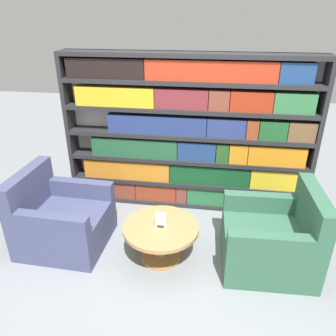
% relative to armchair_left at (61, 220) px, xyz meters
% --- Properties ---
extents(ground_plane, '(14.00, 14.00, 0.00)m').
position_rel_armchair_left_xyz_m(ground_plane, '(1.25, -0.23, -0.29)').
color(ground_plane, gray).
extents(bookshelf, '(3.02, 0.30, 1.92)m').
position_rel_armchair_left_xyz_m(bookshelf, '(1.27, 1.05, 0.67)').
color(bookshelf, silver).
rests_on(bookshelf, ground_plane).
extents(armchair_left, '(0.90, 0.84, 0.85)m').
position_rel_armchair_left_xyz_m(armchair_left, '(0.00, 0.00, 0.00)').
color(armchair_left, '#42476B').
rests_on(armchair_left, ground_plane).
extents(armchair_right, '(0.90, 0.85, 0.85)m').
position_rel_armchair_left_xyz_m(armchair_right, '(2.22, 0.00, 0.00)').
color(armchair_right, '#336047').
rests_on(armchair_right, ground_plane).
extents(coffee_table, '(0.77, 0.77, 0.40)m').
position_rel_armchair_left_xyz_m(coffee_table, '(1.11, -0.08, -0.00)').
color(coffee_table, '#AD7F4C').
rests_on(coffee_table, ground_plane).
extents(table_sign, '(0.11, 0.06, 0.16)m').
position_rel_armchair_left_xyz_m(table_sign, '(1.11, -0.08, 0.18)').
color(table_sign, black).
rests_on(table_sign, coffee_table).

